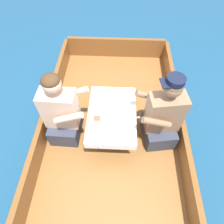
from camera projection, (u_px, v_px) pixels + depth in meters
name	position (u px, v px, depth m)	size (l,w,h in m)	color
ground_plane	(112.00, 139.00, 2.96)	(60.00, 60.00, 0.00)	navy
boat_deck	(112.00, 134.00, 2.84)	(1.80, 3.23, 0.29)	brown
gunwale_port	(46.00, 120.00, 2.62)	(0.06, 3.23, 0.30)	brown
gunwale_starboard	(179.00, 125.00, 2.58)	(0.06, 3.23, 0.30)	brown
bow_coaming	(116.00, 47.00, 3.53)	(1.68, 0.06, 0.35)	brown
cockpit_table	(112.00, 115.00, 2.43)	(0.58, 0.85, 0.40)	#B2B2B7
person_port	(62.00, 114.00, 2.36)	(0.53, 0.45, 1.02)	#333847
person_starboard	(162.00, 118.00, 2.32)	(0.56, 0.51, 1.06)	#333847
plate_sandwich	(97.00, 120.00, 2.32)	(0.20, 0.20, 0.01)	silver
plate_bread	(104.00, 97.00, 2.54)	(0.22, 0.22, 0.01)	silver
sandwich	(97.00, 119.00, 2.30)	(0.10, 0.08, 0.05)	tan
bowl_port_near	(126.00, 109.00, 2.40)	(0.14, 0.14, 0.04)	silver
bowl_starboard_near	(124.00, 97.00, 2.52)	(0.12, 0.12, 0.04)	silver
bowl_center_far	(114.00, 106.00, 2.43)	(0.13, 0.13, 0.04)	silver
coffee_cup_port	(128.00, 128.00, 2.23)	(0.10, 0.07, 0.06)	silver
coffee_cup_starboard	(105.00, 135.00, 2.18)	(0.10, 0.08, 0.06)	silver
coffee_cup_center	(114.00, 116.00, 2.33)	(0.10, 0.07, 0.06)	silver
tin_can	(127.00, 120.00, 2.30)	(0.07, 0.07, 0.05)	silver
utensil_knife_port	(98.00, 141.00, 2.17)	(0.07, 0.16, 0.00)	silver
utensil_spoon_center	(135.00, 117.00, 2.35)	(0.17, 0.02, 0.01)	silver
utensil_knife_starboard	(118.00, 134.00, 2.22)	(0.10, 0.15, 0.00)	silver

